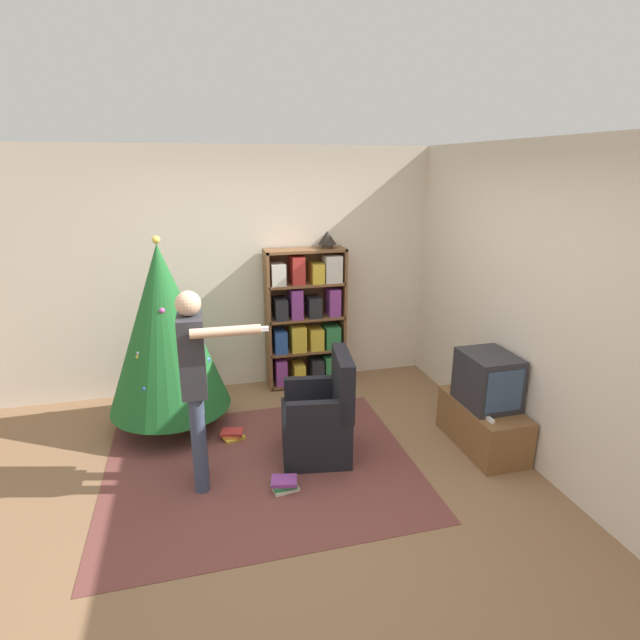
{
  "coord_description": "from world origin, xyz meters",
  "views": [
    {
      "loc": [
        -0.7,
        -3.28,
        2.39
      ],
      "look_at": [
        0.38,
        0.91,
        1.05
      ],
      "focal_mm": 28.0,
      "sensor_mm": 36.0,
      "label": 1
    }
  ],
  "objects_px": {
    "bookshelf": "(307,320)",
    "armchair": "(320,421)",
    "standing_person": "(195,375)",
    "television": "(488,380)",
    "table_lamp": "(327,238)",
    "christmas_tree": "(165,329)"
  },
  "relations": [
    {
      "from": "standing_person",
      "to": "table_lamp",
      "type": "bearing_deg",
      "value": 139.81
    },
    {
      "from": "television",
      "to": "table_lamp",
      "type": "relative_size",
      "value": 2.49
    },
    {
      "from": "television",
      "to": "table_lamp",
      "type": "bearing_deg",
      "value": 119.59
    },
    {
      "from": "bookshelf",
      "to": "television",
      "type": "distance_m",
      "value": 2.08
    },
    {
      "from": "table_lamp",
      "to": "bookshelf",
      "type": "bearing_deg",
      "value": -178.03
    },
    {
      "from": "bookshelf",
      "to": "television",
      "type": "height_order",
      "value": "bookshelf"
    },
    {
      "from": "television",
      "to": "standing_person",
      "type": "bearing_deg",
      "value": 178.66
    },
    {
      "from": "bookshelf",
      "to": "armchair",
      "type": "height_order",
      "value": "bookshelf"
    },
    {
      "from": "armchair",
      "to": "table_lamp",
      "type": "xyz_separation_m",
      "value": [
        0.46,
        1.48,
        1.33
      ]
    },
    {
      "from": "bookshelf",
      "to": "armchair",
      "type": "distance_m",
      "value": 1.55
    },
    {
      "from": "christmas_tree",
      "to": "table_lamp",
      "type": "bearing_deg",
      "value": 20.9
    },
    {
      "from": "table_lamp",
      "to": "christmas_tree",
      "type": "bearing_deg",
      "value": -159.1
    },
    {
      "from": "standing_person",
      "to": "television",
      "type": "bearing_deg",
      "value": 89.95
    },
    {
      "from": "bookshelf",
      "to": "standing_person",
      "type": "bearing_deg",
      "value": -126.67
    },
    {
      "from": "television",
      "to": "christmas_tree",
      "type": "height_order",
      "value": "christmas_tree"
    },
    {
      "from": "christmas_tree",
      "to": "standing_person",
      "type": "relative_size",
      "value": 1.17
    },
    {
      "from": "television",
      "to": "christmas_tree",
      "type": "bearing_deg",
      "value": 158.47
    },
    {
      "from": "armchair",
      "to": "standing_person",
      "type": "height_order",
      "value": "standing_person"
    },
    {
      "from": "television",
      "to": "christmas_tree",
      "type": "distance_m",
      "value": 2.88
    },
    {
      "from": "standing_person",
      "to": "table_lamp",
      "type": "xyz_separation_m",
      "value": [
        1.45,
        1.64,
        0.73
      ]
    },
    {
      "from": "table_lamp",
      "to": "armchair",
      "type": "bearing_deg",
      "value": -107.28
    },
    {
      "from": "standing_person",
      "to": "armchair",
      "type": "bearing_deg",
      "value": 100.67
    }
  ]
}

